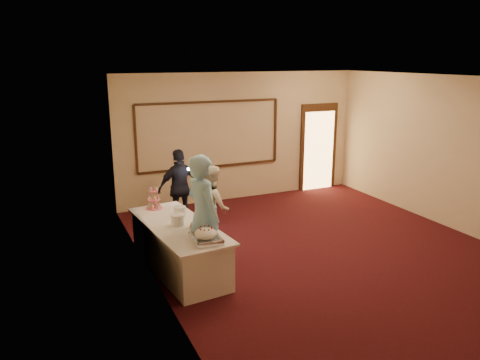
# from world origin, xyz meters

# --- Properties ---
(floor) EXTENTS (7.00, 7.00, 0.00)m
(floor) POSITION_xyz_m (0.00, 0.00, 0.00)
(floor) COLOR black
(floor) RESTS_ON ground
(room_walls) EXTENTS (6.04, 7.04, 3.02)m
(room_walls) POSITION_xyz_m (0.00, 0.00, 2.03)
(room_walls) COLOR beige
(room_walls) RESTS_ON floor
(wall_molding) EXTENTS (3.45, 0.04, 1.55)m
(wall_molding) POSITION_xyz_m (-0.80, 3.47, 1.60)
(wall_molding) COLOR #362310
(wall_molding) RESTS_ON room_walls
(doorway) EXTENTS (1.05, 0.07, 2.20)m
(doorway) POSITION_xyz_m (2.15, 3.45, 1.08)
(doorway) COLOR #362310
(doorway) RESTS_ON floor
(buffet_table) EXTENTS (1.15, 2.43, 0.77)m
(buffet_table) POSITION_xyz_m (-2.54, 0.22, 0.39)
(buffet_table) COLOR silver
(buffet_table) RESTS_ON floor
(pavlova_tray) EXTENTS (0.41, 0.57, 0.20)m
(pavlova_tray) POSITION_xyz_m (-2.38, -0.60, 0.86)
(pavlova_tray) COLOR silver
(pavlova_tray) RESTS_ON buffet_table
(cupcake_stand) EXTENTS (0.29, 0.29, 0.42)m
(cupcake_stand) POSITION_xyz_m (-2.69, 1.18, 0.92)
(cupcake_stand) COLOR #E45485
(cupcake_stand) RESTS_ON buffet_table
(plate_stack_a) EXTENTS (0.21, 0.21, 0.18)m
(plate_stack_a) POSITION_xyz_m (-2.56, 0.20, 0.86)
(plate_stack_a) COLOR white
(plate_stack_a) RESTS_ON buffet_table
(plate_stack_b) EXTENTS (0.20, 0.20, 0.17)m
(plate_stack_b) POSITION_xyz_m (-2.40, 0.60, 0.85)
(plate_stack_b) COLOR white
(plate_stack_b) RESTS_ON buffet_table
(tart) EXTENTS (0.29, 0.29, 0.06)m
(tart) POSITION_xyz_m (-2.29, -0.01, 0.80)
(tart) COLOR white
(tart) RESTS_ON buffet_table
(man) EXTENTS (0.61, 0.80, 1.95)m
(man) POSITION_xyz_m (-2.26, -0.15, 0.98)
(man) COLOR #88C2E5
(man) RESTS_ON floor
(woman) EXTENTS (0.58, 0.74, 1.52)m
(woman) POSITION_xyz_m (-1.73, 0.90, 0.76)
(woman) COLOR beige
(woman) RESTS_ON floor
(guest) EXTENTS (0.95, 0.44, 1.58)m
(guest) POSITION_xyz_m (-1.91, 2.21, 0.79)
(guest) COLOR black
(guest) RESTS_ON floor
(camera_flash) EXTENTS (0.08, 0.06, 0.05)m
(camera_flash) POSITION_xyz_m (-1.80, 1.92, 1.23)
(camera_flash) COLOR white
(camera_flash) RESTS_ON guest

